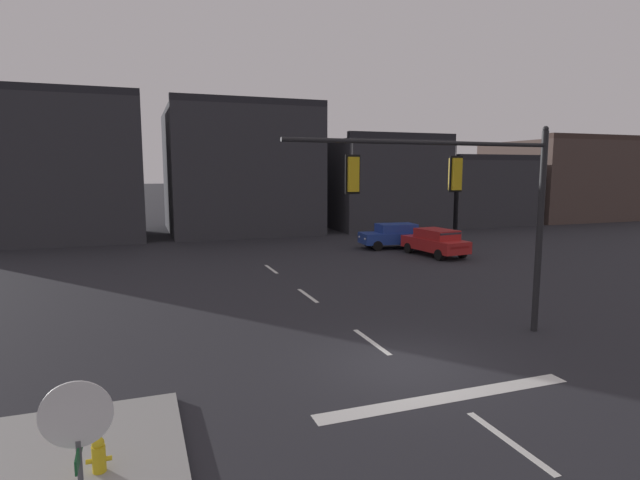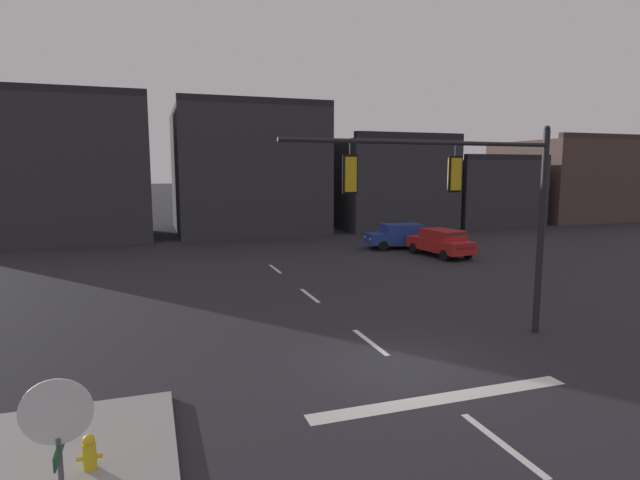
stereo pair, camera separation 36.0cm
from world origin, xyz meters
name	(u,v)px [view 1 (the left image)]	position (x,y,z in m)	size (l,w,h in m)	color
ground_plane	(404,366)	(0.00, 0.00, 0.00)	(400.00, 400.00, 0.00)	#232328
stop_bar_paint	(448,397)	(0.00, -2.00, 0.00)	(6.40, 0.50, 0.01)	silver
lane_centreline	(371,341)	(0.00, 2.00, 0.00)	(0.16, 26.40, 0.01)	silver
signal_mast_near_side	(473,195)	(2.79, 1.15, 4.37)	(8.46, 0.43, 6.41)	black
stop_sign	(78,441)	(-7.14, -5.46, 2.14)	(0.76, 0.64, 2.83)	#56565B
car_lot_nearside	(435,242)	(10.30, 14.73, 0.86)	(2.31, 4.60, 1.61)	#A81E1E
car_lot_middle	(395,235)	(9.46, 18.28, 0.86)	(4.58, 2.26, 1.61)	navy
fire_hydrant	(99,461)	(-7.19, -2.69, 0.33)	(0.40, 0.30, 0.75)	gold
building_row	(345,179)	(11.40, 31.39, 4.32)	(60.69, 12.69, 10.55)	#2D2D33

